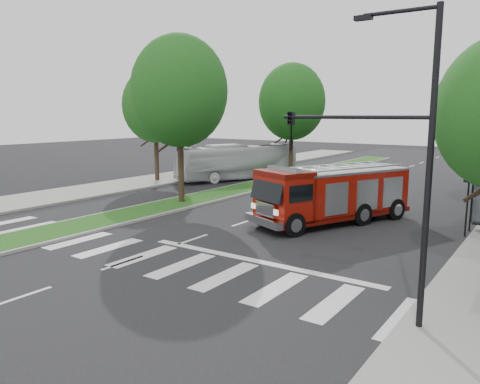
% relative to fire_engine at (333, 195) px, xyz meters
% --- Properties ---
extents(ground, '(140.00, 140.00, 0.00)m').
position_rel_fire_engine_xyz_m(ground, '(-3.74, -6.51, -1.46)').
color(ground, black).
rests_on(ground, ground).
extents(sidewalk_left, '(5.00, 80.00, 0.15)m').
position_rel_fire_engine_xyz_m(sidewalk_left, '(-18.24, 3.49, -1.38)').
color(sidewalk_left, gray).
rests_on(sidewalk_left, ground).
extents(median, '(3.00, 50.00, 0.15)m').
position_rel_fire_engine_xyz_m(median, '(-9.74, 11.49, -1.38)').
color(median, gray).
rests_on(median, ground).
extents(tree_median_near, '(5.80, 5.80, 10.16)m').
position_rel_fire_engine_xyz_m(tree_median_near, '(-9.74, -0.51, 5.36)').
color(tree_median_near, black).
rests_on(tree_median_near, ground).
extents(tree_median_far, '(5.60, 5.60, 9.72)m').
position_rel_fire_engine_xyz_m(tree_median_far, '(-9.74, 13.49, 5.03)').
color(tree_median_far, black).
rests_on(tree_median_far, ground).
extents(tree_left_mid, '(5.20, 5.20, 9.16)m').
position_rel_fire_engine_xyz_m(tree_left_mid, '(-17.74, 5.49, 4.70)').
color(tree_left_mid, black).
rests_on(tree_left_mid, ground).
extents(streetlight_right_near, '(4.08, 0.22, 8.00)m').
position_rel_fire_engine_xyz_m(streetlight_right_near, '(5.87, -10.01, 3.21)').
color(streetlight_right_near, black).
rests_on(streetlight_right_near, ground).
extents(fire_engine, '(5.91, 9.07, 3.04)m').
position_rel_fire_engine_xyz_m(fire_engine, '(0.00, 0.00, 0.00)').
color(fire_engine, '#560A04').
rests_on(fire_engine, ground).
extents(city_bus, '(6.64, 10.78, 2.98)m').
position_rel_fire_engine_xyz_m(city_bus, '(-13.13, 10.34, 0.03)').
color(city_bus, silver).
rests_on(city_bus, ground).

